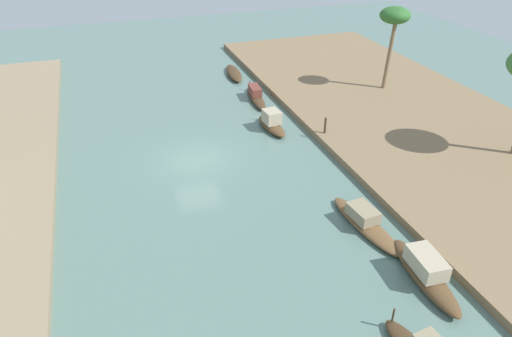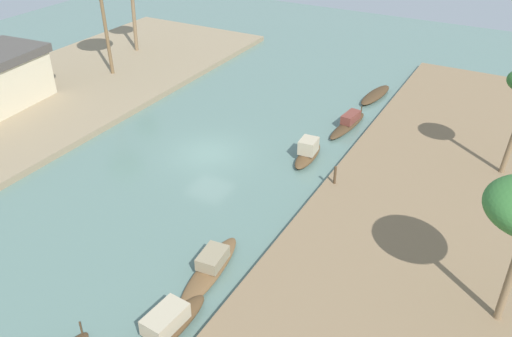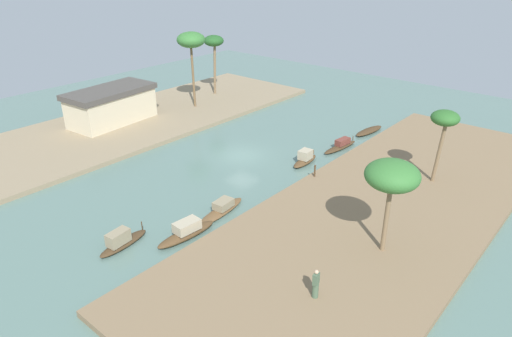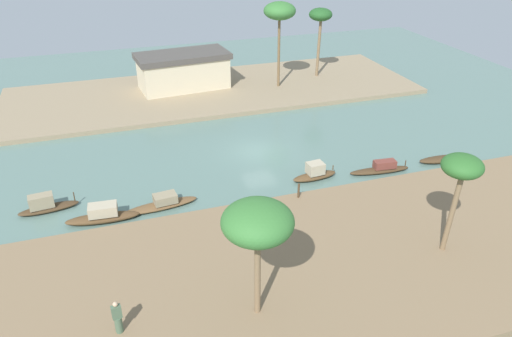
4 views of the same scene
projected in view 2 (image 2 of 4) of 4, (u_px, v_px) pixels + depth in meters
river_water at (208, 154)px, 31.05m from camera, size 70.07×70.07×0.00m
riverbank_left at (462, 223)px, 24.98m from camera, size 41.29×14.03×0.41m
riverbank_right at (36, 102)px, 36.91m from camera, size 41.29×14.03×0.41m
sampan_open_hull at (348, 123)px, 33.82m from camera, size 4.61×1.31×0.93m
sampan_downstream_large at (211, 267)px, 22.17m from camera, size 4.82×1.53×0.91m
sampan_with_tall_canopy at (165, 328)px, 19.16m from camera, size 4.47×1.37×1.18m
sampan_with_red_awning at (308, 152)px, 30.33m from camera, size 3.38×1.21×1.26m
sampan_foreground at (375, 95)px, 38.00m from camera, size 4.29×1.51×0.44m
mooring_post at (335, 175)px, 27.31m from camera, size 0.14×0.14×1.00m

